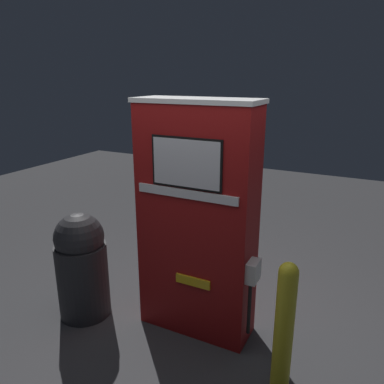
# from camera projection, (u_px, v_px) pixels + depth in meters

# --- Properties ---
(ground_plane) EXTENTS (14.00, 14.00, 0.00)m
(ground_plane) POSITION_uv_depth(u_px,v_px,m) (187.00, 336.00, 3.59)
(ground_plane) COLOR #38383A
(gas_pump) EXTENTS (1.17, 0.44, 2.22)m
(gas_pump) POSITION_uv_depth(u_px,v_px,m) (197.00, 222.00, 3.43)
(gas_pump) COLOR maroon
(gas_pump) RESTS_ON ground_plane
(safety_bollard) EXTENTS (0.15, 0.15, 1.12)m
(safety_bollard) POSITION_uv_depth(u_px,v_px,m) (284.00, 326.00, 2.81)
(safety_bollard) COLOR yellow
(safety_bollard) RESTS_ON ground_plane
(trash_bin) EXTENTS (0.52, 0.52, 1.11)m
(trash_bin) POSITION_uv_depth(u_px,v_px,m) (82.00, 265.00, 3.79)
(trash_bin) COLOR #232326
(trash_bin) RESTS_ON ground_plane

